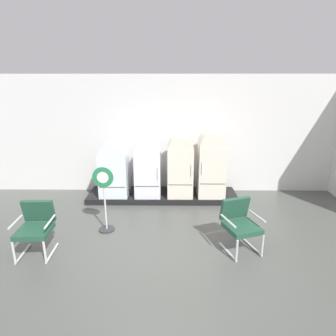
% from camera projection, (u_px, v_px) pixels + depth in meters
% --- Properties ---
extents(ground, '(12.00, 10.00, 0.05)m').
position_uv_depth(ground, '(157.00, 273.00, 4.58)').
color(ground, '#4D4F4B').
extents(back_wall, '(11.76, 0.12, 3.12)m').
position_uv_depth(back_wall, '(163.00, 134.00, 7.62)').
color(back_wall, silver).
rests_on(back_wall, ground).
extents(display_plinth, '(3.83, 0.95, 0.14)m').
position_uv_depth(display_plinth, '(162.00, 196.00, 7.45)').
color(display_plinth, black).
rests_on(display_plinth, ground).
extents(refrigerator_0, '(0.70, 0.68, 1.36)m').
position_uv_depth(refrigerator_0, '(114.00, 168.00, 7.13)').
color(refrigerator_0, white).
rests_on(refrigerator_0, display_plinth).
extents(refrigerator_1, '(0.64, 0.64, 1.41)m').
position_uv_depth(refrigerator_1, '(148.00, 167.00, 7.09)').
color(refrigerator_1, white).
rests_on(refrigerator_1, display_plinth).
extents(refrigerator_2, '(0.63, 0.64, 1.54)m').
position_uv_depth(refrigerator_2, '(180.00, 164.00, 7.06)').
color(refrigerator_2, silver).
rests_on(refrigerator_2, display_plinth).
extents(refrigerator_3, '(0.67, 0.71, 1.64)m').
position_uv_depth(refrigerator_3, '(211.00, 162.00, 7.07)').
color(refrigerator_3, silver).
rests_on(refrigerator_3, display_plinth).
extents(armchair_left, '(0.64, 0.68, 0.93)m').
position_uv_depth(armchair_left, '(36.00, 225.00, 4.97)').
color(armchair_left, silver).
rests_on(armchair_left, ground).
extents(armchair_right, '(0.74, 0.79, 0.93)m').
position_uv_depth(armchair_right, '(240.00, 222.00, 5.08)').
color(armchair_right, silver).
rests_on(armchair_right, ground).
extents(sign_stand, '(0.41, 0.32, 1.36)m').
position_uv_depth(sign_stand, '(105.00, 202.00, 5.67)').
color(sign_stand, '#2D2D30').
rests_on(sign_stand, ground).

